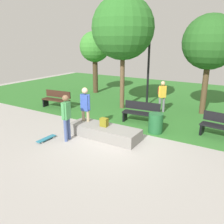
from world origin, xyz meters
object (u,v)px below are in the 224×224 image
at_px(tree_young_birch, 95,48).
at_px(trash_bin, 156,123).
at_px(skateboard_by_ledge, 46,139).
at_px(tree_slender_maple, 210,43).
at_px(park_bench_far_left, 57,99).
at_px(skater_watching, 85,106).
at_px(skater_performing_trick, 66,114).
at_px(backpack_on_ledge, 104,122).
at_px(pedestrian_with_backpack, 162,94).
at_px(concrete_ledge, 104,132).
at_px(lamp_post, 149,53).
at_px(park_bench_near_path, 224,126).
at_px(park_bench_center_lawn, 141,112).
at_px(tree_tall_oak, 123,28).

bearing_deg(tree_young_birch, trash_bin, -37.57).
bearing_deg(skateboard_by_ledge, tree_slender_maple, 56.95).
distance_m(skateboard_by_ledge, park_bench_far_left, 4.40).
bearing_deg(skater_watching, skater_performing_trick, -91.18).
relative_size(backpack_on_ledge, pedestrian_with_backpack, 0.20).
bearing_deg(pedestrian_with_backpack, tree_young_birch, 159.30).
distance_m(backpack_on_ledge, trash_bin, 2.07).
relative_size(concrete_ledge, backpack_on_ledge, 8.55).
relative_size(skateboard_by_ledge, park_bench_far_left, 0.49).
bearing_deg(skater_watching, lamp_post, 84.15).
distance_m(park_bench_near_path, tree_young_birch, 9.95).
xyz_separation_m(skateboard_by_ledge, park_bench_far_left, (-2.76, 3.41, 0.42)).
bearing_deg(park_bench_near_path, tree_slender_maple, 114.45).
relative_size(park_bench_center_lawn, tree_slender_maple, 0.35).
height_order(skater_performing_trick, lamp_post, lamp_post).
relative_size(backpack_on_ledge, park_bench_center_lawn, 0.19).
xyz_separation_m(concrete_ledge, tree_young_birch, (-4.88, 6.32, 2.83)).
height_order(skater_performing_trick, park_bench_near_path, skater_performing_trick).
xyz_separation_m(park_bench_far_left, lamp_post, (3.96, 3.04, 2.38)).
distance_m(backpack_on_ledge, tree_slender_maple, 6.33).
relative_size(park_bench_center_lawn, park_bench_near_path, 1.00).
height_order(skateboard_by_ledge, park_bench_far_left, park_bench_far_left).
bearing_deg(concrete_ledge, tree_tall_oak, 109.78).
bearing_deg(tree_tall_oak, lamp_post, 53.38).
xyz_separation_m(lamp_post, trash_bin, (1.94, -3.65, -2.46)).
xyz_separation_m(skater_watching, pedestrian_with_backpack, (1.67, 4.08, -0.10)).
bearing_deg(park_bench_center_lawn, backpack_on_ledge, -102.48).
height_order(concrete_ledge, tree_young_birch, tree_young_birch).
xyz_separation_m(concrete_ledge, backpack_on_ledge, (-0.01, 0.00, 0.38)).
bearing_deg(lamp_post, park_bench_far_left, -142.50).
bearing_deg(park_bench_near_path, skater_performing_trick, -146.81).
relative_size(concrete_ledge, tree_tall_oak, 0.48).
distance_m(park_bench_far_left, tree_tall_oak, 5.04).
xyz_separation_m(park_bench_near_path, tree_slender_maple, (-1.30, 2.86, 2.93)).
xyz_separation_m(park_bench_center_lawn, pedestrian_with_backpack, (0.22, 1.98, 0.47)).
bearing_deg(park_bench_far_left, trash_bin, -5.97).
relative_size(skater_watching, park_bench_near_path, 1.08).
relative_size(tree_slender_maple, trash_bin, 5.97).
bearing_deg(park_bench_center_lawn, park_bench_far_left, -177.95).
bearing_deg(skater_watching, concrete_ledge, -7.87).
height_order(park_bench_far_left, tree_slender_maple, tree_slender_maple).
bearing_deg(pedestrian_with_backpack, skater_performing_trick, -108.22).
xyz_separation_m(skater_watching, tree_tall_oak, (-0.41, 3.71, 3.03)).
relative_size(skater_performing_trick, skater_watching, 0.95).
height_order(tree_slender_maple, lamp_post, lamp_post).
bearing_deg(skateboard_by_ledge, tree_young_birch, 112.75).
height_order(backpack_on_ledge, skateboard_by_ledge, backpack_on_ledge).
xyz_separation_m(skateboard_by_ledge, tree_slender_maple, (4.18, 6.42, 3.34)).
xyz_separation_m(tree_young_birch, trash_bin, (6.35, -4.88, -2.65)).
relative_size(concrete_ledge, tree_young_birch, 0.67).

